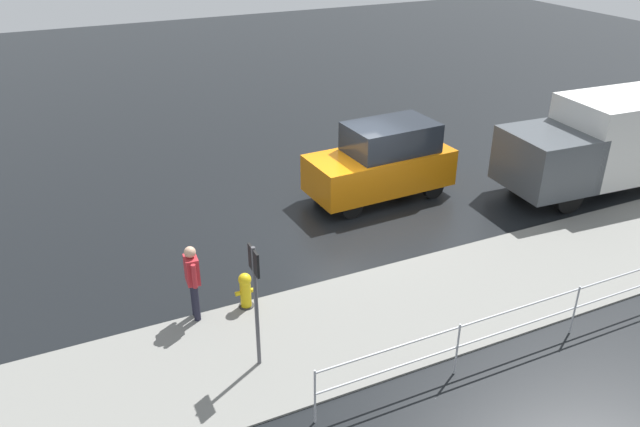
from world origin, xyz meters
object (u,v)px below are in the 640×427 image
delivery_truck (603,142)px  fire_hydrant (245,291)px  moving_hatchback (382,161)px  sign_post (255,290)px  pedestrian (193,277)px

delivery_truck → fire_hydrant: bearing=6.9°
moving_hatchback → sign_post: bearing=43.3°
fire_hydrant → sign_post: bearing=78.5°
sign_post → fire_hydrant: bearing=-101.5°
fire_hydrant → pedestrian: size_ratio=0.50×
sign_post → pedestrian: bearing=-70.1°
sign_post → delivery_truck: bearing=-164.8°
fire_hydrant → moving_hatchback: bearing=-146.2°
fire_hydrant → sign_post: 2.11m
moving_hatchback → delivery_truck: delivery_truck is taller
fire_hydrant → pedestrian: pedestrian is taller
fire_hydrant → pedestrian: 1.14m
pedestrian → sign_post: (-0.65, 1.79, 0.62)m
delivery_truck → fire_hydrant: delivery_truck is taller
moving_hatchback → sign_post: size_ratio=1.66×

